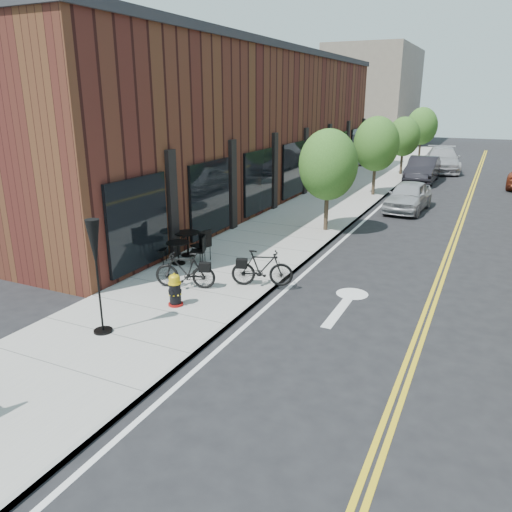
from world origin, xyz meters
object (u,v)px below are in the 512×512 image
Objects in this scene: parked_car_a at (408,196)px; bistro_set_c at (188,240)px; bicycle_left at (185,270)px; bicycle_right at (262,268)px; parked_car_b at (422,170)px; fire_hydrant at (175,290)px; bistro_set_b at (178,250)px; parked_car_c at (442,160)px; patio_umbrella at (95,253)px.

bistro_set_c is at bearing -112.54° from parked_car_a.
bicycle_left is 0.98× the size of bicycle_right.
parked_car_a reaches higher than bicycle_right.
fire_hydrant is at bearing -96.90° from parked_car_b.
parked_car_b is (2.70, 22.51, 0.25)m from fire_hydrant.
fire_hydrant is 0.18× the size of parked_car_b.
bistro_set_b is 12.31m from parked_car_a.
parked_car_b is at bearing 64.53° from fire_hydrant.
bistro_set_c is (-1.51, 2.45, 0.01)m from bicycle_left.
bistro_set_b is 0.30× the size of parked_car_c.
fire_hydrant is 0.51× the size of bicycle_left.
patio_umbrella is 16.38m from parked_car_a.
patio_umbrella reaches higher than bicycle_right.
bicycle_right is 20.42m from parked_car_b.
parked_car_c is (5.20, 24.31, 0.19)m from bistro_set_c.
bicycle_right is 0.66× the size of patio_umbrella.
patio_umbrella reaches higher than fire_hydrant.
bicycle_left is 0.97× the size of bistro_set_b.
patio_umbrella reaches higher than bistro_set_b.
fire_hydrant is at bearing -99.16° from parked_car_a.
fire_hydrant is 4.05m from bistro_set_c.
bicycle_right is 3.59m from bistro_set_c.
fire_hydrant is 22.67m from parked_car_b.
bistro_set_c is at bearing 45.58° from bicycle_right.
parked_car_b is at bearing 153.98° from bicycle_left.
bistro_set_c is (-3.30, 1.42, 0.00)m from bicycle_right.
patio_umbrella is 0.64× the size of parked_car_a.
parked_car_a is (3.27, 13.96, 0.16)m from fire_hydrant.
bistro_set_b is 25.64m from parked_car_c.
bicycle_right is at bearing -30.00° from bistro_set_b.
bistro_set_b is at bearing -102.71° from parked_car_b.
patio_umbrella is at bearing -97.77° from parked_car_b.
patio_umbrella is at bearing -55.85° from bistro_set_c.
patio_umbrella is (-1.97, -4.03, 1.31)m from bicycle_right.
parked_car_a is (5.01, 11.24, 0.11)m from bistro_set_b.
patio_umbrella is (-0.18, -3.01, 1.32)m from bicycle_left.
parked_car_c is (5.01, 25.15, 0.25)m from bistro_set_b.
patio_umbrella is (-0.61, -1.90, 1.42)m from fire_hydrant.
parked_car_a is 0.85× the size of parked_car_b.
patio_umbrella is 0.54× the size of parked_car_b.
parked_car_c is at bearing 82.58° from patio_umbrella.
fire_hydrant is 0.21× the size of parked_car_a.
patio_umbrella is at bearing -105.28° from parked_car_c.
bistro_set_c is 0.48× the size of parked_car_a.
bicycle_right is at bearing 102.02° from bicycle_left.
parked_car_b is at bearing 82.29° from patio_umbrella.
bicycle_left is 3.29m from patio_umbrella.
parked_car_b is (4.44, 19.79, 0.20)m from bistro_set_b.
patio_umbrella reaches higher than bicycle_left.
parked_car_a is at bearing -30.19° from bicycle_right.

